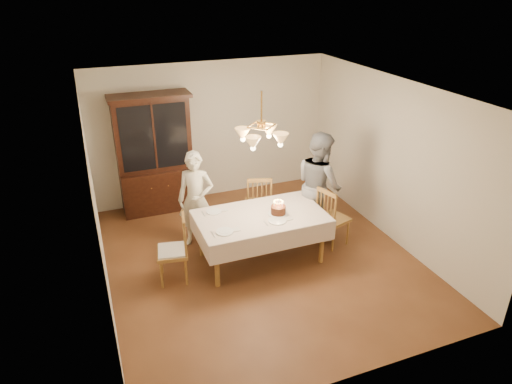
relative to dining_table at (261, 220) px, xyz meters
name	(u,v)px	position (x,y,z in m)	size (l,w,h in m)	color
ground	(261,258)	(0.00, 0.00, -0.68)	(5.00, 5.00, 0.00)	#562F18
room_shell	(261,164)	(0.00, 0.00, 0.90)	(5.00, 5.00, 5.00)	white
dining_table	(261,220)	(0.00, 0.00, 0.00)	(1.90, 1.10, 0.76)	brown
china_hutch	(155,156)	(-1.14, 2.25, 0.36)	(1.38, 0.54, 2.16)	black
chair_far_side	(259,205)	(0.32, 0.91, -0.24)	(0.54, 0.53, 1.00)	brown
chair_left_end	(173,252)	(-1.35, -0.04, -0.23)	(0.49, 0.51, 1.00)	brown
chair_right_end	(332,219)	(1.23, 0.00, -0.24)	(0.53, 0.54, 1.00)	brown
elderly_woman	(196,200)	(-0.78, 0.80, 0.10)	(0.57, 0.38, 1.57)	beige
adult_in_grey	(319,185)	(1.18, 0.41, 0.20)	(0.86, 0.67, 1.77)	slate
birthday_cake	(278,210)	(0.25, -0.06, 0.14)	(0.30, 0.30, 0.22)	white
place_setting_near_left	(226,232)	(-0.63, -0.28, 0.08)	(0.39, 0.24, 0.02)	white
place_setting_near_right	(278,221)	(0.17, -0.25, 0.08)	(0.41, 0.27, 0.02)	white
place_setting_far_left	(215,211)	(-0.61, 0.35, 0.08)	(0.38, 0.23, 0.02)	white
chandelier	(261,137)	(0.00, 0.00, 1.29)	(0.62, 0.62, 0.73)	#BF8C3F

